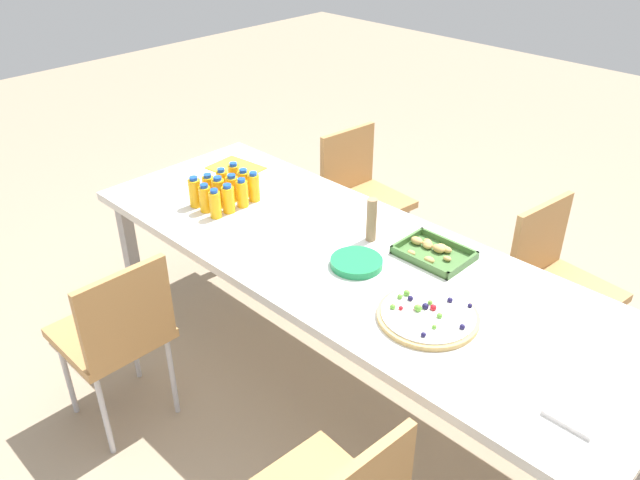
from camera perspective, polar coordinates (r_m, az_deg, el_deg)
The scene contains 23 objects.
ground_plane at distance 3.07m, azimuth 2.45°, elevation -12.92°, with size 12.00×12.00×0.00m, color gray.
party_table at distance 2.64m, azimuth 2.77°, elevation -2.33°, with size 2.53×0.89×0.73m.
chair_far_right at distance 3.07m, azimuth 20.35°, elevation -3.17°, with size 0.45×0.45×0.83m.
chair_near_left at distance 2.70m, azimuth -17.72°, elevation -7.70°, with size 0.40×0.40×0.83m.
chair_far_left at distance 3.65m, azimuth 3.63°, elevation 4.48°, with size 0.44×0.44×0.83m.
juice_bottle_0 at distance 3.00m, azimuth -11.13°, elevation 4.20°, with size 0.06×0.06×0.15m.
juice_bottle_1 at distance 2.95m, azimuth -10.24°, elevation 3.67°, with size 0.05×0.05×0.14m.
juice_bottle_2 at distance 2.89m, azimuth -9.36°, elevation 3.18°, with size 0.05×0.05×0.14m.
juice_bottle_3 at distance 3.04m, azimuth -9.94°, elevation 4.57°, with size 0.06×0.06×0.14m.
juice_bottle_4 at distance 2.98m, azimuth -9.06°, elevation 4.22°, with size 0.06×0.06×0.15m.
juice_bottle_5 at distance 2.93m, azimuth -8.22°, elevation 3.65°, with size 0.06×0.06×0.14m.
juice_bottle_6 at distance 3.08m, azimuth -8.76°, elevation 5.08°, with size 0.05×0.05×0.14m.
juice_bottle_7 at distance 3.03m, azimuth -7.86°, elevation 4.61°, with size 0.06×0.06×0.13m.
juice_bottle_8 at distance 2.97m, azimuth -6.98°, elevation 4.17°, with size 0.05×0.05×0.14m.
juice_bottle_9 at distance 3.12m, azimuth -7.69°, elevation 5.57°, with size 0.06×0.06×0.15m.
juice_bottle_10 at distance 3.06m, azimuth -6.82°, elevation 5.04°, with size 0.06×0.06×0.14m.
juice_bottle_11 at distance 3.02m, azimuth -5.93°, elevation 4.73°, with size 0.05×0.05×0.15m.
fruit_pizza at distance 2.29m, azimuth 9.61°, elevation -6.66°, with size 0.36×0.36×0.05m.
snack_tray at distance 2.64m, azimuth 10.10°, elevation -1.08°, with size 0.29×0.22×0.04m.
plate_stack at distance 2.54m, azimuth 3.28°, elevation -2.03°, with size 0.21×0.21×0.03m.
napkin_stack at distance 2.07m, azimuth 21.99°, elevation -14.07°, with size 0.15×0.15×0.02m, color white.
cardboard_tube at distance 2.67m, azimuth 4.64°, elevation 1.82°, with size 0.04×0.04×0.19m, color #9E7A56.
paper_folder at distance 3.38m, azimuth -7.54°, elevation 6.41°, with size 0.26×0.20×0.01m, color yellow.
Camera 1 is at (1.45, -1.67, 2.13)m, focal length 35.75 mm.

